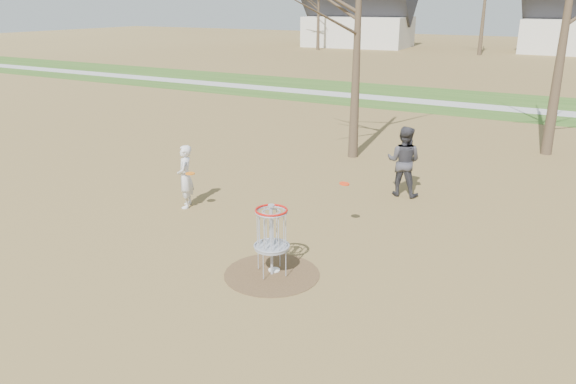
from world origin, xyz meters
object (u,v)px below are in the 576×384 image
object	(u,v)px
player_standing	(185,177)
player_throwing	(404,161)
disc_golf_basket	(272,229)
disc_grounded	(274,270)

from	to	relation	value
player_standing	player_throwing	bearing A→B (deg)	99.19
player_standing	disc_golf_basket	bearing A→B (deg)	31.15
disc_grounded	disc_golf_basket	distance (m)	0.91
player_standing	disc_golf_basket	xyz separation A→B (m)	(3.72, -2.08, 0.13)
player_throwing	disc_golf_basket	world-z (taller)	player_throwing
player_standing	player_throwing	distance (m)	5.59
player_standing	disc_golf_basket	distance (m)	4.26
player_throwing	player_standing	bearing A→B (deg)	35.11
disc_grounded	disc_golf_basket	world-z (taller)	disc_golf_basket
disc_golf_basket	disc_grounded	bearing A→B (deg)	103.58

